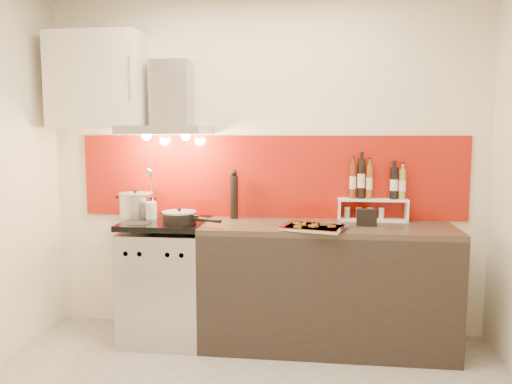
# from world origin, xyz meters

# --- Properties ---
(back_wall) EXTENTS (3.40, 0.02, 2.60)m
(back_wall) POSITION_xyz_m (0.00, 1.40, 1.30)
(back_wall) COLOR silver
(back_wall) RESTS_ON ground
(backsplash) EXTENTS (3.00, 0.02, 0.64)m
(backsplash) POSITION_xyz_m (0.05, 1.39, 1.22)
(backsplash) COLOR maroon
(backsplash) RESTS_ON back_wall
(range_stove) EXTENTS (0.60, 0.60, 0.91)m
(range_stove) POSITION_xyz_m (-0.70, 1.10, 0.44)
(range_stove) COLOR #B7B7BA
(range_stove) RESTS_ON ground
(counter) EXTENTS (1.80, 0.60, 0.90)m
(counter) POSITION_xyz_m (0.50, 1.10, 0.45)
(counter) COLOR black
(counter) RESTS_ON ground
(range_hood) EXTENTS (0.62, 0.50, 0.61)m
(range_hood) POSITION_xyz_m (-0.70, 1.24, 1.74)
(range_hood) COLOR #B7B7BA
(range_hood) RESTS_ON back_wall
(upper_cabinet) EXTENTS (0.70, 0.35, 0.72)m
(upper_cabinet) POSITION_xyz_m (-1.25, 1.22, 1.95)
(upper_cabinet) COLOR silver
(upper_cabinet) RESTS_ON back_wall
(stock_pot) EXTENTS (0.26, 0.26, 0.22)m
(stock_pot) POSITION_xyz_m (-0.98, 1.23, 1.00)
(stock_pot) COLOR #B7B7BA
(stock_pot) RESTS_ON range_stove
(saute_pan) EXTENTS (0.46, 0.27, 0.11)m
(saute_pan) POSITION_xyz_m (-0.55, 0.98, 0.95)
(saute_pan) COLOR black
(saute_pan) RESTS_ON range_stove
(utensil_jar) EXTENTS (0.08, 0.13, 0.40)m
(utensil_jar) POSITION_xyz_m (-0.82, 1.13, 1.02)
(utensil_jar) COLOR silver
(utensil_jar) RESTS_ON range_stove
(pepper_mill) EXTENTS (0.06, 0.06, 0.38)m
(pepper_mill) POSITION_xyz_m (-0.21, 1.30, 1.08)
(pepper_mill) COLOR black
(pepper_mill) RESTS_ON counter
(step_shelf) EXTENTS (0.52, 0.14, 0.47)m
(step_shelf) POSITION_xyz_m (0.84, 1.33, 1.09)
(step_shelf) COLOR white
(step_shelf) RESTS_ON counter
(caddy_box) EXTENTS (0.15, 0.07, 0.12)m
(caddy_box) POSITION_xyz_m (0.78, 1.10, 0.96)
(caddy_box) COLOR black
(caddy_box) RESTS_ON counter
(baking_tray) EXTENTS (0.49, 0.43, 0.03)m
(baking_tray) POSITION_xyz_m (0.40, 0.93, 0.92)
(baking_tray) COLOR silver
(baking_tray) RESTS_ON counter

